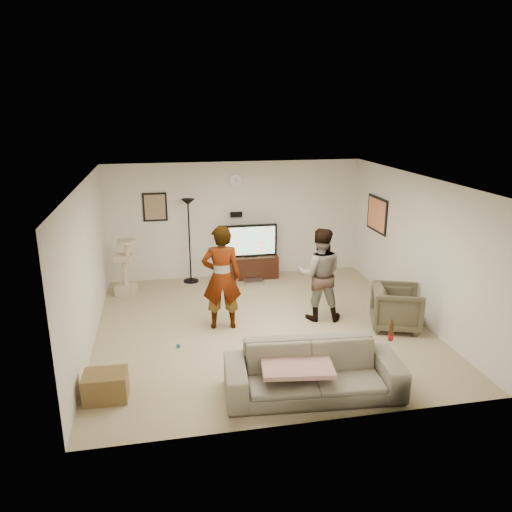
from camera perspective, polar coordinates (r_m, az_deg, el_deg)
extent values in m
cube|color=tan|center=(8.55, 0.62, -8.13)|extent=(5.50, 5.50, 0.02)
cube|color=silver|center=(7.82, 0.68, 8.84)|extent=(5.50, 5.50, 0.02)
cube|color=silver|center=(10.71, -2.34, 4.20)|extent=(5.50, 0.04, 2.50)
cube|color=silver|center=(5.60, 6.42, -8.12)|extent=(5.50, 0.04, 2.50)
cube|color=silver|center=(8.03, -18.96, -1.13)|extent=(0.04, 5.50, 2.50)
cube|color=silver|center=(9.04, 17.98, 0.95)|extent=(0.04, 5.50, 2.50)
cylinder|color=white|center=(10.53, -2.37, 8.68)|extent=(0.26, 0.04, 0.26)
cube|color=black|center=(10.63, -2.30, 4.81)|extent=(0.25, 0.10, 0.10)
cube|color=#826B51|center=(10.51, -11.59, 5.56)|extent=(0.42, 0.03, 0.52)
cube|color=#EF7F52|center=(10.36, 13.80, 4.69)|extent=(0.03, 0.78, 0.62)
cube|color=black|center=(10.79, -0.68, -1.23)|extent=(1.18, 0.45, 0.49)
cube|color=#ABAAB6|center=(10.49, -0.28, -2.99)|extent=(0.40, 0.30, 0.07)
cube|color=black|center=(10.62, -0.69, 1.81)|extent=(1.17, 0.08, 0.69)
cube|color=#25E7BC|center=(10.58, -0.64, 1.75)|extent=(1.07, 0.01, 0.61)
cylinder|color=black|center=(10.44, -7.69, 1.68)|extent=(0.32, 0.32, 1.78)
cube|color=#BCAB8D|center=(10.06, -14.95, -1.26)|extent=(0.43, 0.43, 1.13)
imported|color=gray|center=(8.20, -4.00, -2.50)|extent=(0.68, 0.48, 1.78)
imported|color=#254296|center=(8.61, 7.35, -2.12)|extent=(0.91, 0.77, 1.64)
imported|color=#736C5C|center=(6.59, 6.60, -13.03)|extent=(2.35, 1.08, 0.67)
cube|color=tan|center=(6.48, 4.71, -12.37)|extent=(0.99, 0.81, 0.06)
cylinder|color=#45230E|center=(6.75, 15.34, -8.43)|extent=(0.06, 0.06, 0.25)
imported|color=#4B4633|center=(8.68, 15.92, -5.73)|extent=(1.01, 1.00, 0.73)
cube|color=brown|center=(6.80, -16.96, -14.17)|extent=(0.56, 0.42, 0.37)
sphere|color=#006683|center=(7.91, -8.96, -10.20)|extent=(0.06, 0.06, 0.06)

